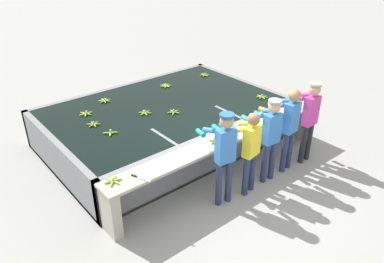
# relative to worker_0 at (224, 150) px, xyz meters

# --- Properties ---
(ground_plane) EXTENTS (80.00, 80.00, 0.00)m
(ground_plane) POSITION_rel_worker_0_xyz_m (0.53, 0.29, -1.03)
(ground_plane) COLOR #999993
(ground_plane) RESTS_ON ground
(wash_tank) EXTENTS (4.94, 3.32, 0.85)m
(wash_tank) POSITION_rel_worker_0_xyz_m (0.53, 2.39, -0.61)
(wash_tank) COLOR gray
(wash_tank) RESTS_ON ground
(work_ledge) EXTENTS (4.94, 0.45, 0.85)m
(work_ledge) POSITION_rel_worker_0_xyz_m (0.53, 0.51, -0.41)
(work_ledge) COLOR #A8A393
(work_ledge) RESTS_ON ground
(worker_0) EXTENTS (0.48, 0.74, 1.69)m
(worker_0) POSITION_rel_worker_0_xyz_m (0.00, 0.00, 0.00)
(worker_0) COLOR navy
(worker_0) RESTS_ON ground
(worker_1) EXTENTS (0.48, 0.74, 1.56)m
(worker_1) POSITION_rel_worker_0_xyz_m (0.54, -0.06, -0.11)
(worker_1) COLOR navy
(worker_1) RESTS_ON ground
(worker_2) EXTENTS (0.44, 0.73, 1.63)m
(worker_2) POSITION_rel_worker_0_xyz_m (1.10, -0.04, -0.04)
(worker_2) COLOR navy
(worker_2) RESTS_ON ground
(worker_3) EXTENTS (0.46, 0.73, 1.68)m
(worker_3) POSITION_rel_worker_0_xyz_m (1.64, -0.03, -0.02)
(worker_3) COLOR navy
(worker_3) RESTS_ON ground
(worker_4) EXTENTS (0.41, 0.72, 1.68)m
(worker_4) POSITION_rel_worker_0_xyz_m (2.19, -0.08, -0.01)
(worker_4) COLOR #1E2328
(worker_4) RESTS_ON ground
(banana_bunch_floating_0) EXTENTS (0.28, 0.28, 0.08)m
(banana_bunch_floating_0) POSITION_rel_worker_0_xyz_m (1.21, 3.27, -0.16)
(banana_bunch_floating_0) COLOR #9EC642
(banana_bunch_floating_0) RESTS_ON wash_tank
(banana_bunch_floating_1) EXTENTS (0.26, 0.28, 0.08)m
(banana_bunch_floating_1) POSITION_rel_worker_0_xyz_m (2.44, 3.25, -0.16)
(banana_bunch_floating_1) COLOR #7FAD33
(banana_bunch_floating_1) RESTS_ON wash_tank
(banana_bunch_floating_2) EXTENTS (0.28, 0.26, 0.08)m
(banana_bunch_floating_2) POSITION_rel_worker_0_xyz_m (-0.97, 3.04, -0.16)
(banana_bunch_floating_2) COLOR #9EC642
(banana_bunch_floating_2) RESTS_ON wash_tank
(banana_bunch_floating_3) EXTENTS (0.28, 0.28, 0.08)m
(banana_bunch_floating_3) POSITION_rel_worker_0_xyz_m (2.48, 1.33, -0.16)
(banana_bunch_floating_3) COLOR #75A333
(banana_bunch_floating_3) RESTS_ON wash_tank
(banana_bunch_floating_4) EXTENTS (0.28, 0.28, 0.08)m
(banana_bunch_floating_4) POSITION_rel_worker_0_xyz_m (-0.02, 2.30, -0.16)
(banana_bunch_floating_4) COLOR #7FAD33
(banana_bunch_floating_4) RESTS_ON wash_tank
(banana_bunch_floating_5) EXTENTS (0.27, 0.27, 0.08)m
(banana_bunch_floating_5) POSITION_rel_worker_0_xyz_m (0.45, 1.95, -0.16)
(banana_bunch_floating_5) COLOR #75A333
(banana_bunch_floating_5) RESTS_ON wash_tank
(banana_bunch_floating_6) EXTENTS (0.26, 0.26, 0.08)m
(banana_bunch_floating_6) POSITION_rel_worker_0_xyz_m (-0.99, 1.99, -0.16)
(banana_bunch_floating_6) COLOR #9EC642
(banana_bunch_floating_6) RESTS_ON wash_tank
(banana_bunch_floating_7) EXTENTS (0.27, 0.28, 0.08)m
(banana_bunch_floating_7) POSITION_rel_worker_0_xyz_m (-1.07, 2.50, -0.16)
(banana_bunch_floating_7) COLOR #75A333
(banana_bunch_floating_7) RESTS_ON wash_tank
(banana_bunch_floating_8) EXTENTS (0.28, 0.28, 0.08)m
(banana_bunch_floating_8) POSITION_rel_worker_0_xyz_m (-0.36, 3.40, -0.16)
(banana_bunch_floating_8) COLOR #93BC3D
(banana_bunch_floating_8) RESTS_ON wash_tank
(banana_bunch_ledge_0) EXTENTS (0.28, 0.28, 0.08)m
(banana_bunch_ledge_0) POSITION_rel_worker_0_xyz_m (1.32, 0.56, -0.16)
(banana_bunch_ledge_0) COLOR #9EC642
(banana_bunch_ledge_0) RESTS_ON work_ledge
(banana_bunch_ledge_1) EXTENTS (0.28, 0.28, 0.08)m
(banana_bunch_ledge_1) POSITION_rel_worker_0_xyz_m (0.31, 0.50, -0.16)
(banana_bunch_ledge_1) COLOR #75A333
(banana_bunch_ledge_1) RESTS_ON work_ledge
(banana_bunch_ledge_2) EXTENTS (0.28, 0.28, 0.08)m
(banana_bunch_ledge_2) POSITION_rel_worker_0_xyz_m (-1.70, 0.61, -0.16)
(banana_bunch_ledge_2) COLOR #9EC642
(banana_bunch_ledge_2) RESTS_ON work_ledge
(knife_0) EXTENTS (0.24, 0.29, 0.02)m
(knife_0) POSITION_rel_worker_0_xyz_m (2.68, 0.48, -0.17)
(knife_0) COLOR silver
(knife_0) RESTS_ON work_ledge
(knife_1) EXTENTS (0.16, 0.34, 0.02)m
(knife_1) POSITION_rel_worker_0_xyz_m (-1.36, 0.46, -0.17)
(knife_1) COLOR silver
(knife_1) RESTS_ON work_ledge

